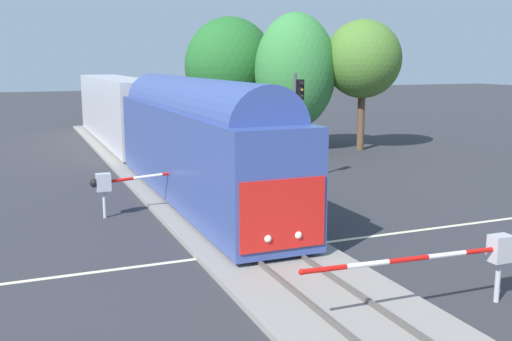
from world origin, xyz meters
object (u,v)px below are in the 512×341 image
(crossing_gate_far, at_px, (124,181))
(oak_far_right, at_px, (295,71))
(commuter_train, at_px, (149,120))
(traffic_signal_far_side, at_px, (297,110))
(crossing_gate_near, at_px, (477,253))
(elm_centre_background, at_px, (230,66))
(maple_right_background, at_px, (363,59))

(crossing_gate_far, bearing_deg, oak_far_right, 43.76)
(commuter_train, distance_m, traffic_signal_far_side, 9.41)
(crossing_gate_near, distance_m, elm_centre_background, 31.96)
(elm_centre_background, bearing_deg, crossing_gate_near, -98.43)
(crossing_gate_far, relative_size, maple_right_background, 0.73)
(maple_right_background, xyz_separation_m, oak_far_right, (-4.31, 1.65, -0.79))
(crossing_gate_far, bearing_deg, maple_right_background, 32.78)
(crossing_gate_far, height_order, elm_centre_background, elm_centre_background)
(crossing_gate_far, distance_m, elm_centre_background, 22.47)
(oak_far_right, bearing_deg, maple_right_background, -20.90)
(traffic_signal_far_side, height_order, maple_right_background, maple_right_background)
(crossing_gate_near, relative_size, oak_far_right, 0.67)
(commuter_train, xyz_separation_m, traffic_signal_far_side, (5.93, -7.25, 0.93))
(crossing_gate_near, height_order, crossing_gate_far, crossing_gate_far)
(crossing_gate_near, relative_size, traffic_signal_far_side, 1.13)
(crossing_gate_far, bearing_deg, commuter_train, 72.41)
(crossing_gate_near, bearing_deg, crossing_gate_far, 118.28)
(crossing_gate_near, bearing_deg, traffic_signal_far_side, 80.63)
(traffic_signal_far_side, bearing_deg, oak_far_right, 64.72)
(traffic_signal_far_side, bearing_deg, commuter_train, 129.28)
(crossing_gate_far, distance_m, traffic_signal_far_side, 10.04)
(crossing_gate_far, distance_m, oak_far_right, 19.96)
(commuter_train, height_order, crossing_gate_far, commuter_train)
(crossing_gate_far, bearing_deg, traffic_signal_far_side, 19.03)
(commuter_train, relative_size, traffic_signal_far_side, 7.19)
(commuter_train, distance_m, crossing_gate_far, 11.03)
(crossing_gate_far, relative_size, oak_far_right, 0.69)
(crossing_gate_near, xyz_separation_m, oak_far_right, (7.45, 25.91, 4.05))
(commuter_train, height_order, oak_far_right, oak_far_right)
(traffic_signal_far_side, relative_size, oak_far_right, 0.59)
(crossing_gate_near, height_order, traffic_signal_far_side, traffic_signal_far_side)
(crossing_gate_far, bearing_deg, crossing_gate_near, -61.72)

